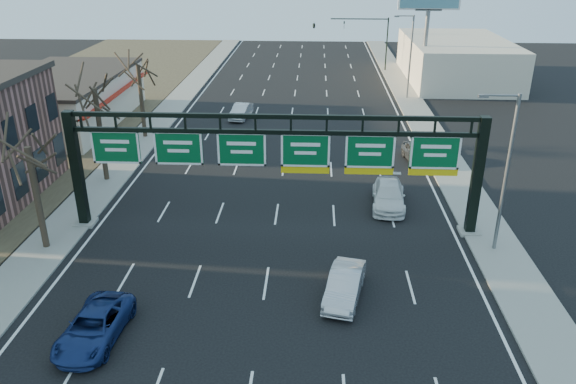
# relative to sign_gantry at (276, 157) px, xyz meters

# --- Properties ---
(ground) EXTENTS (160.00, 160.00, 0.00)m
(ground) POSITION_rel_sign_gantry_xyz_m (-0.16, -8.00, -4.63)
(ground) COLOR black
(ground) RESTS_ON ground
(sidewalk_left) EXTENTS (3.00, 120.00, 0.12)m
(sidewalk_left) POSITION_rel_sign_gantry_xyz_m (-12.96, 12.00, -4.57)
(sidewalk_left) COLOR gray
(sidewalk_left) RESTS_ON ground
(sidewalk_right) EXTENTS (3.00, 120.00, 0.12)m
(sidewalk_right) POSITION_rel_sign_gantry_xyz_m (12.64, 12.00, -4.57)
(sidewalk_right) COLOR gray
(sidewalk_right) RESTS_ON ground
(lane_markings) EXTENTS (21.60, 120.00, 0.01)m
(lane_markings) POSITION_rel_sign_gantry_xyz_m (-0.16, 12.00, -4.62)
(lane_markings) COLOR white
(lane_markings) RESTS_ON ground
(sign_gantry) EXTENTS (24.60, 1.20, 7.20)m
(sign_gantry) POSITION_rel_sign_gantry_xyz_m (0.00, 0.00, 0.00)
(sign_gantry) COLOR black
(sign_gantry) RESTS_ON ground
(cream_strip) EXTENTS (10.90, 18.40, 4.70)m
(cream_strip) POSITION_rel_sign_gantry_xyz_m (-21.64, 21.00, -2.27)
(cream_strip) COLOR beige
(cream_strip) RESTS_ON ground
(building_right_distant) EXTENTS (12.00, 20.00, 5.00)m
(building_right_distant) POSITION_rel_sign_gantry_xyz_m (19.84, 42.00, -2.13)
(building_right_distant) COLOR beige
(building_right_distant) RESTS_ON ground
(tree_gantry) EXTENTS (3.60, 3.60, 8.48)m
(tree_gantry) POSITION_rel_sign_gantry_xyz_m (-12.96, -3.00, 2.48)
(tree_gantry) COLOR #30251A
(tree_gantry) RESTS_ON sidewalk_left
(tree_mid) EXTENTS (3.60, 3.60, 9.24)m
(tree_mid) POSITION_rel_sign_gantry_xyz_m (-12.96, 7.00, 3.23)
(tree_mid) COLOR #30251A
(tree_mid) RESTS_ON sidewalk_left
(tree_far) EXTENTS (3.60, 3.60, 8.86)m
(tree_far) POSITION_rel_sign_gantry_xyz_m (-12.96, 17.00, 2.86)
(tree_far) COLOR #30251A
(tree_far) RESTS_ON sidewalk_left
(streetlight_near) EXTENTS (2.15, 0.22, 9.00)m
(streetlight_near) POSITION_rel_sign_gantry_xyz_m (12.31, -2.00, 0.45)
(streetlight_near) COLOR slate
(streetlight_near) RESTS_ON sidewalk_right
(streetlight_far) EXTENTS (2.15, 0.22, 9.00)m
(streetlight_far) POSITION_rel_sign_gantry_xyz_m (12.31, 32.00, 0.45)
(streetlight_far) COLOR slate
(streetlight_far) RESTS_ON sidewalk_right
(billboard_right) EXTENTS (7.00, 0.50, 12.00)m
(billboard_right) POSITION_rel_sign_gantry_xyz_m (14.84, 36.98, 4.43)
(billboard_right) COLOR slate
(billboard_right) RESTS_ON ground
(traffic_signal_mast) EXTENTS (10.16, 0.54, 7.00)m
(traffic_signal_mast) POSITION_rel_sign_gantry_xyz_m (5.53, 47.00, 0.87)
(traffic_signal_mast) COLOR black
(traffic_signal_mast) RESTS_ON ground
(car_blue_suv) EXTENTS (2.54, 4.96, 1.34)m
(car_blue_suv) POSITION_rel_sign_gantry_xyz_m (-7.23, -10.80, -3.96)
(car_blue_suv) COLOR navy
(car_blue_suv) RESTS_ON ground
(car_silver_sedan) EXTENTS (2.38, 4.54, 1.42)m
(car_silver_sedan) POSITION_rel_sign_gantry_xyz_m (3.77, -7.09, -3.92)
(car_silver_sedan) COLOR #B7B6BB
(car_silver_sedan) RESTS_ON ground
(car_white_wagon) EXTENTS (2.51, 5.26, 1.48)m
(car_white_wagon) POSITION_rel_sign_gantry_xyz_m (7.12, 3.65, -3.89)
(car_white_wagon) COLOR white
(car_white_wagon) RESTS_ON ground
(car_grey_far) EXTENTS (2.28, 4.41, 1.43)m
(car_grey_far) POSITION_rel_sign_gantry_xyz_m (10.34, 12.04, -3.91)
(car_grey_far) COLOR #3D3F41
(car_grey_far) RESTS_ON ground
(car_silver_distant) EXTENTS (2.09, 4.36, 1.38)m
(car_silver_distant) POSITION_rel_sign_gantry_xyz_m (-5.14, 23.43, -3.94)
(car_silver_distant) COLOR silver
(car_silver_distant) RESTS_ON ground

